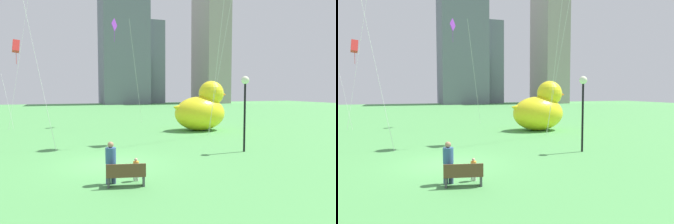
{
  "view_description": "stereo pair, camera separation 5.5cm",
  "coord_description": "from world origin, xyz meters",
  "views": [
    {
      "loc": [
        -2.44,
        -15.22,
        3.65
      ],
      "look_at": [
        4.08,
        3.28,
        2.25
      ],
      "focal_mm": 33.54,
      "sensor_mm": 36.0,
      "label": 1
    },
    {
      "loc": [
        -2.39,
        -15.24,
        3.65
      ],
      "look_at": [
        4.08,
        3.28,
        2.25
      ],
      "focal_mm": 33.54,
      "sensor_mm": 36.0,
      "label": 2
    }
  ],
  "objects": [
    {
      "name": "city_skyline",
      "position": [
        23.22,
        65.94,
        14.88
      ],
      "size": [
        33.18,
        14.05,
        35.73
      ],
      "color": "slate",
      "rests_on": "ground"
    },
    {
      "name": "giant_inflatable_duck",
      "position": [
        9.78,
        10.29,
        1.89
      ],
      "size": [
        5.37,
        3.44,
        4.45
      ],
      "color": "yellow",
      "rests_on": "ground"
    },
    {
      "name": "ground_plane",
      "position": [
        0.0,
        0.0,
        0.0
      ],
      "size": [
        140.0,
        140.0,
        0.0
      ],
      "primitive_type": "plane",
      "color": "#4C964C"
    },
    {
      "name": "person_adult",
      "position": [
        -0.56,
        -3.23,
        0.91
      ],
      "size": [
        0.41,
        0.41,
        1.65
      ],
      "color": "#38476B",
      "rests_on": "ground"
    },
    {
      "name": "park_bench",
      "position": [
        -0.08,
        -3.81,
        0.47
      ],
      "size": [
        1.53,
        0.73,
        0.9
      ],
      "color": "brown",
      "rests_on": "ground"
    },
    {
      "name": "kite_purple",
      "position": [
        3.28,
        16.76,
        9.72
      ],
      "size": [
        3.44,
        3.92,
        10.81
      ],
      "color": "silver",
      "rests_on": "ground"
    },
    {
      "name": "person_child",
      "position": [
        0.45,
        -3.18,
        0.51
      ],
      "size": [
        0.23,
        0.23,
        0.93
      ],
      "color": "silver",
      "rests_on": "ground"
    },
    {
      "name": "lamppost",
      "position": [
        7.88,
        0.53,
        3.39
      ],
      "size": [
        0.46,
        0.46,
        4.44
      ],
      "color": "black",
      "rests_on": "ground"
    },
    {
      "name": "kite_red",
      "position": [
        -6.08,
        18.06,
        7.75
      ],
      "size": [
        2.23,
        2.34,
        8.43
      ],
      "color": "silver",
      "rests_on": "ground"
    }
  ]
}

